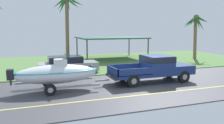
{
  "coord_description": "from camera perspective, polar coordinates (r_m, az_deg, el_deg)",
  "views": [
    {
      "loc": [
        -6.49,
        -12.7,
        3.61
      ],
      "look_at": [
        -1.32,
        1.64,
        1.37
      ],
      "focal_mm": 36.81,
      "sensor_mm": 36.0,
      "label": 1
    }
  ],
  "objects": [
    {
      "name": "ground",
      "position": [
        22.35,
        -2.69,
        -0.98
      ],
      "size": [
        36.0,
        22.0,
        0.11
      ],
      "color": "#424247"
    },
    {
      "name": "pickup_truck_towing",
      "position": [
        15.87,
        10.92,
        -1.22
      ],
      "size": [
        5.91,
        2.05,
        1.8
      ],
      "color": "navy",
      "rests_on": "ground"
    },
    {
      "name": "boat_on_trailer",
      "position": [
        13.76,
        -13.68,
        -2.85
      ],
      "size": [
        5.9,
        2.16,
        2.18
      ],
      "color": "gray",
      "rests_on": "ground"
    },
    {
      "name": "parked_sedan_near",
      "position": [
        19.0,
        -10.97,
        -0.7
      ],
      "size": [
        4.72,
        1.86,
        1.38
      ],
      "color": "#99999E",
      "rests_on": "ground"
    },
    {
      "name": "carport_awning",
      "position": [
        27.09,
        -0.28,
        5.97
      ],
      "size": [
        7.54,
        5.77,
        2.59
      ],
      "color": "#4C4238",
      "rests_on": "ground"
    },
    {
      "name": "palm_tree_near_left",
      "position": [
        28.78,
        20.01,
        8.33
      ],
      "size": [
        2.89,
        2.93,
        5.23
      ],
      "color": "brown",
      "rests_on": "ground"
    },
    {
      "name": "palm_tree_mid",
      "position": [
        26.45,
        -11.01,
        12.48
      ],
      "size": [
        3.5,
        3.69,
        7.3
      ],
      "color": "brown",
      "rests_on": "ground"
    }
  ]
}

